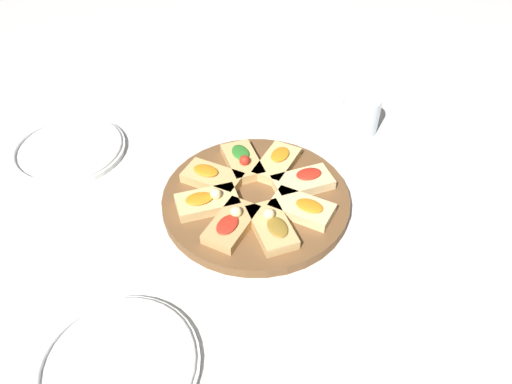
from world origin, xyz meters
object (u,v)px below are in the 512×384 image
at_px(water_glass, 361,114).
at_px(napkin_stack, 482,265).
at_px(plate_left, 118,366).
at_px(plate_right, 69,149).
at_px(serving_board, 256,200).

relative_size(water_glass, napkin_stack, 0.53).
height_order(plate_left, plate_right, same).
relative_size(serving_board, plate_right, 1.49).
relative_size(serving_board, plate_left, 1.52).
bearing_deg(plate_right, serving_board, -128.37).
xyz_separation_m(plate_right, napkin_stack, (-0.49, -0.62, -0.00)).
bearing_deg(water_glass, napkin_stack, -176.42).
bearing_deg(plate_right, plate_left, -174.40).
bearing_deg(water_glass, serving_board, 119.33).
height_order(plate_right, water_glass, water_glass).
height_order(plate_left, water_glass, water_glass).
xyz_separation_m(water_glass, napkin_stack, (-0.40, -0.02, -0.03)).
bearing_deg(napkin_stack, serving_board, 50.98).
distance_m(plate_right, napkin_stack, 0.79).
height_order(plate_left, napkin_stack, plate_left).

